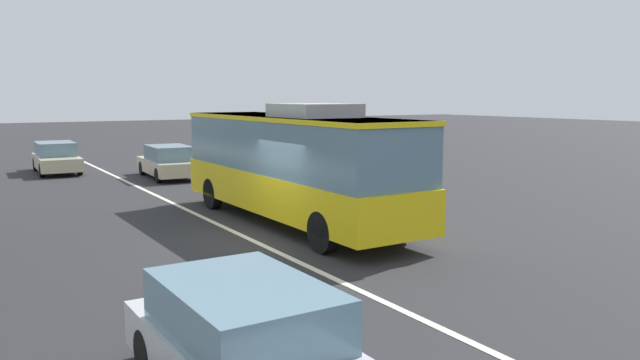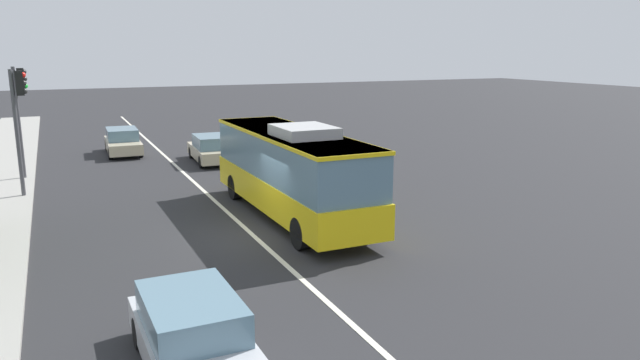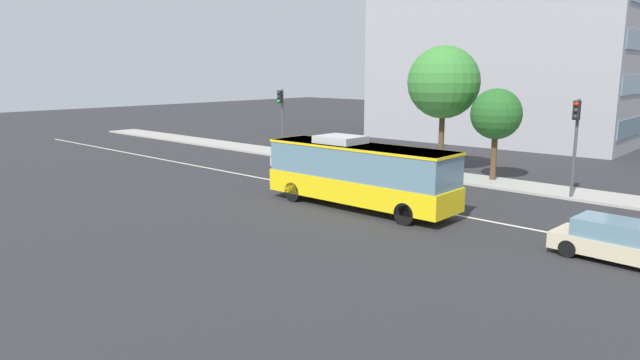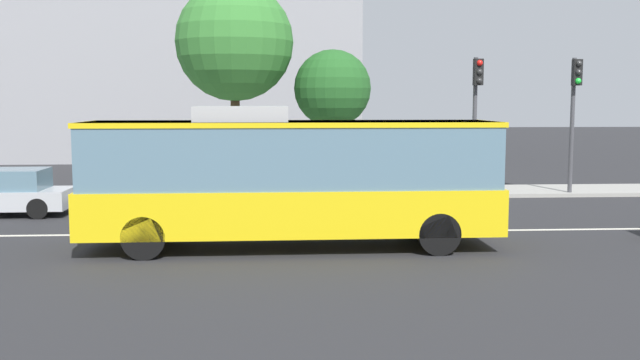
{
  "view_description": "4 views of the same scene",
  "coord_description": "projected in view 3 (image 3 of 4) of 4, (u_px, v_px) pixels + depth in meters",
  "views": [
    {
      "loc": [
        -13.89,
        6.48,
        3.66
      ],
      "look_at": [
        -0.25,
        -1.81,
        1.48
      ],
      "focal_mm": 34.5,
      "sensor_mm": 36.0,
      "label": 1
    },
    {
      "loc": [
        -17.79,
        5.64,
        5.98
      ],
      "look_at": [
        0.86,
        -2.8,
        1.43
      ],
      "focal_mm": 33.26,
      "sensor_mm": 36.0,
      "label": 2
    },
    {
      "loc": [
        18.27,
        -23.13,
        6.64
      ],
      "look_at": [
        -0.23,
        -2.86,
        1.29
      ],
      "focal_mm": 31.73,
      "sensor_mm": 36.0,
      "label": 3
    },
    {
      "loc": [
        1.16,
        -19.26,
        3.57
      ],
      "look_at": [
        2.26,
        -1.31,
        1.59
      ],
      "focal_mm": 40.1,
      "sensor_mm": 36.0,
      "label": 4
    }
  ],
  "objects": [
    {
      "name": "lane_centre_line",
      "position": [
        359.0,
        197.0,
        30.12
      ],
      "size": [
        76.0,
        0.16,
        0.01
      ],
      "primitive_type": "cube",
      "color": "silver",
      "rests_on": "ground_plane"
    },
    {
      "name": "transit_bus",
      "position": [
        359.0,
        172.0,
        27.36
      ],
      "size": [
        10.02,
        2.6,
        3.46
      ],
      "rotation": [
        0.0,
        0.0,
        0.01
      ],
      "color": "yellow",
      "rests_on": "ground_plane"
    },
    {
      "name": "street_tree_kerbside_centre",
      "position": [
        444.0,
        83.0,
        35.83
      ],
      "size": [
        4.59,
        4.59,
        8.18
      ],
      "color": "#4C3823",
      "rests_on": "ground_plane"
    },
    {
      "name": "traffic_light_mid_block",
      "position": [
        576.0,
        132.0,
        28.74
      ],
      "size": [
        0.33,
        0.62,
        5.2
      ],
      "rotation": [
        0.0,
        0.0,
        -1.52
      ],
      "color": "#47474C",
      "rests_on": "ground_plane"
    },
    {
      "name": "ground_plane",
      "position": [
        359.0,
        197.0,
        30.13
      ],
      "size": [
        160.0,
        160.0,
        0.0
      ],
      "primitive_type": "plane",
      "color": "#28282B"
    },
    {
      "name": "sedan_beige_ahead",
      "position": [
        619.0,
        241.0,
        19.85
      ],
      "size": [
        4.58,
        2.01,
        1.46
      ],
      "rotation": [
        0.0,
        0.0,
        -0.05
      ],
      "color": "#C6B793",
      "rests_on": "ground_plane"
    },
    {
      "name": "traffic_light_near_corner",
      "position": [
        281.0,
        111.0,
        43.08
      ],
      "size": [
        0.34,
        0.62,
        5.2
      ],
      "rotation": [
        0.0,
        0.0,
        -1.51
      ],
      "color": "#47474C",
      "rests_on": "ground_plane"
    },
    {
      "name": "office_block_background",
      "position": [
        505.0,
        50.0,
        52.92
      ],
      "size": [
        23.55,
        13.11,
        17.0
      ],
      "rotation": [
        0.0,
        0.0,
        0.02
      ],
      "color": "#939399",
      "rests_on": "ground_plane"
    },
    {
      "name": "sedan_silver",
      "position": [
        304.0,
        161.0,
        37.6
      ],
      "size": [
        4.53,
        1.88,
        1.46
      ],
      "rotation": [
        0.0,
        0.0,
        3.16
      ],
      "color": "#B7BABF",
      "rests_on": "ground_plane"
    },
    {
      "name": "street_tree_kerbside_left",
      "position": [
        496.0,
        115.0,
        33.42
      ],
      "size": [
        3.01,
        3.01,
        5.6
      ],
      "color": "#4C3823",
      "rests_on": "ground_plane"
    },
    {
      "name": "sidewalk_kerb",
      "position": [
        439.0,
        175.0,
        36.03
      ],
      "size": [
        80.0,
        3.03,
        0.14
      ],
      "primitive_type": "cube",
      "color": "#9E9B93",
      "rests_on": "ground_plane"
    }
  ]
}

